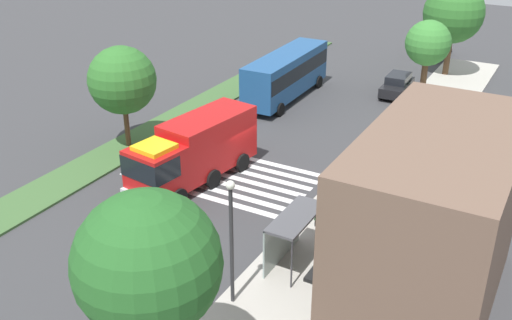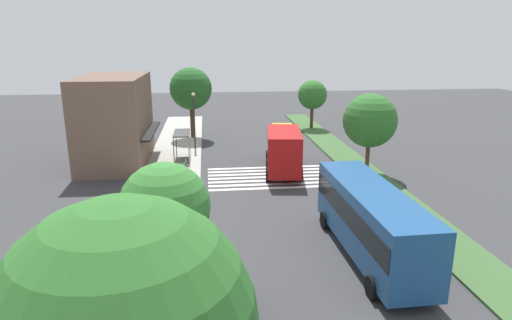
{
  "view_description": "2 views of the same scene",
  "coord_description": "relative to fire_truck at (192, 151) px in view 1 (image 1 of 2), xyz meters",
  "views": [
    {
      "loc": [
        27.46,
        16.91,
        16.01
      ],
      "look_at": [
        0.54,
        1.9,
        1.13
      ],
      "focal_mm": 41.54,
      "sensor_mm": 36.0,
      "label": 1
    },
    {
      "loc": [
        -32.11,
        5.33,
        10.76
      ],
      "look_at": [
        1.05,
        1.56,
        1.51
      ],
      "focal_mm": 30.75,
      "sensor_mm": 36.0,
      "label": 2
    }
  ],
  "objects": [
    {
      "name": "storefront_building",
      "position": [
        4.34,
        14.3,
        1.8
      ],
      "size": [
        10.57,
        6.09,
        7.69
      ],
      "color": "brown",
      "rests_on": "ground_plane"
    },
    {
      "name": "median_strip",
      "position": [
        -2.86,
        -6.54,
        -1.97
      ],
      "size": [
        60.0,
        3.0,
        0.14
      ],
      "primitive_type": "cube",
      "color": "#3D6033",
      "rests_on": "ground_plane"
    },
    {
      "name": "bench_west_of_shelter",
      "position": [
        -3.16,
        8.26,
        -1.45
      ],
      "size": [
        1.6,
        0.5,
        0.9
      ],
      "color": "#4C3823",
      "rests_on": "sidewalk"
    },
    {
      "name": "parked_car_west",
      "position": [
        -33.37,
        5.7,
        -1.14
      ],
      "size": [
        4.78,
        2.21,
        1.75
      ],
      "rotation": [
        0.0,
        0.0,
        -0.06
      ],
      "color": "silver",
      "rests_on": "ground_plane"
    },
    {
      "name": "sidewalk_tree_far_west",
      "position": [
        -27.58,
        7.9,
        3.42
      ],
      "size": [
        5.09,
        5.09,
        7.9
      ],
      "color": "#513823",
      "rests_on": "sidewalk"
    },
    {
      "name": "parked_car_mid",
      "position": [
        -20.39,
        5.7,
        -1.17
      ],
      "size": [
        4.36,
        2.15,
        1.69
      ],
      "rotation": [
        0.0,
        0.0,
        0.03
      ],
      "color": "black",
      "rests_on": "ground_plane"
    },
    {
      "name": "crosswalk",
      "position": [
        -1.64,
        0.93,
        -2.04
      ],
      "size": [
        5.85,
        10.75,
        0.01
      ],
      "color": "silver",
      "rests_on": "ground_plane"
    },
    {
      "name": "fire_truck",
      "position": [
        0.0,
        0.0,
        0.0
      ],
      "size": [
        8.92,
        3.75,
        3.7
      ],
      "rotation": [
        0.0,
        0.0,
        -0.14
      ],
      "color": "#B71414",
      "rests_on": "ground_plane"
    },
    {
      "name": "bus_stop_shelter",
      "position": [
        4.37,
        8.24,
        -0.15
      ],
      "size": [
        3.5,
        1.4,
        2.46
      ],
      "color": "#4C4C51",
      "rests_on": "sidewalk"
    },
    {
      "name": "median_tree_far_west",
      "position": [
        -2.08,
        -6.54,
        2.48
      ],
      "size": [
        4.27,
        4.27,
        6.53
      ],
      "color": "#513823",
      "rests_on": "median_strip"
    },
    {
      "name": "ground_plane",
      "position": [
        -2.86,
        0.93,
        -2.04
      ],
      "size": [
        120.0,
        120.0,
        0.0
      ],
      "primitive_type": "plane",
      "color": "#38383A"
    },
    {
      "name": "sidewalk_tree_center",
      "position": [
        13.44,
        7.9,
        3.48
      ],
      "size": [
        4.57,
        4.57,
        7.69
      ],
      "color": "#47301E",
      "rests_on": "sidewalk"
    },
    {
      "name": "transit_bus",
      "position": [
        -15.4,
        -1.76,
        0.1
      ],
      "size": [
        10.43,
        2.98,
        3.62
      ],
      "rotation": [
        0.0,
        0.0,
        3.16
      ],
      "color": "navy",
      "rests_on": "ground_plane"
    },
    {
      "name": "bench_near_shelter",
      "position": [
        0.37,
        8.26,
        -1.45
      ],
      "size": [
        1.6,
        0.5,
        0.9
      ],
      "color": "#2D472D",
      "rests_on": "sidewalk"
    },
    {
      "name": "sidewalk_tree_west",
      "position": [
        -19.53,
        7.9,
        2.65
      ],
      "size": [
        3.39,
        3.39,
        6.3
      ],
      "color": "#513823",
      "rests_on": "sidewalk"
    },
    {
      "name": "street_lamp",
      "position": [
        8.04,
        7.5,
        1.44
      ],
      "size": [
        0.36,
        0.36,
        5.6
      ],
      "color": "#2D2D30",
      "rests_on": "sidewalk"
    },
    {
      "name": "sidewalk",
      "position": [
        -2.86,
        9.28,
        -1.97
      ],
      "size": [
        60.0,
        4.76,
        0.14
      ],
      "primitive_type": "cube",
      "color": "#ADA89E",
      "rests_on": "ground_plane"
    }
  ]
}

